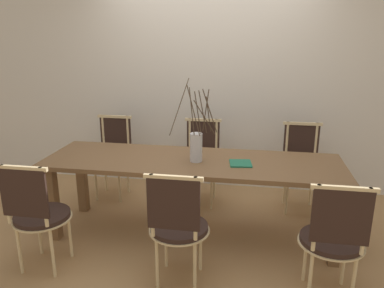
{
  "coord_description": "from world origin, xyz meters",
  "views": [
    {
      "loc": [
        0.54,
        -3.18,
        1.85
      ],
      "look_at": [
        0.0,
        0.0,
        0.9
      ],
      "focal_mm": 35.0,
      "sensor_mm": 36.0,
      "label": 1
    }
  ],
  "objects_px": {
    "chair_near_center": "(333,237)",
    "book_stack": "(241,163)",
    "vase_centerpiece": "(196,145)",
    "chair_far_center": "(301,164)",
    "dining_table": "(192,170)"
  },
  "relations": [
    {
      "from": "chair_far_center",
      "to": "dining_table",
      "type": "bearing_deg",
      "value": 35.35
    },
    {
      "from": "chair_far_center",
      "to": "vase_centerpiece",
      "type": "height_order",
      "value": "vase_centerpiece"
    },
    {
      "from": "chair_near_center",
      "to": "vase_centerpiece",
      "type": "xyz_separation_m",
      "value": [
        -1.08,
        0.72,
        0.4
      ]
    },
    {
      "from": "vase_centerpiece",
      "to": "book_stack",
      "type": "distance_m",
      "value": 0.42
    },
    {
      "from": "chair_near_center",
      "to": "vase_centerpiece",
      "type": "height_order",
      "value": "vase_centerpiece"
    },
    {
      "from": "chair_far_center",
      "to": "chair_near_center",
      "type": "bearing_deg",
      "value": 92.3
    },
    {
      "from": "chair_far_center",
      "to": "book_stack",
      "type": "height_order",
      "value": "chair_far_center"
    },
    {
      "from": "dining_table",
      "to": "book_stack",
      "type": "distance_m",
      "value": 0.46
    },
    {
      "from": "chair_far_center",
      "to": "book_stack",
      "type": "relative_size",
      "value": 4.3
    },
    {
      "from": "vase_centerpiece",
      "to": "book_stack",
      "type": "bearing_deg",
      "value": -1.79
    },
    {
      "from": "chair_near_center",
      "to": "book_stack",
      "type": "height_order",
      "value": "chair_near_center"
    },
    {
      "from": "dining_table",
      "to": "vase_centerpiece",
      "type": "height_order",
      "value": "vase_centerpiece"
    },
    {
      "from": "chair_far_center",
      "to": "book_stack",
      "type": "distance_m",
      "value": 1.04
    },
    {
      "from": "chair_near_center",
      "to": "vase_centerpiece",
      "type": "relative_size",
      "value": 1.31
    },
    {
      "from": "dining_table",
      "to": "book_stack",
      "type": "relative_size",
      "value": 12.35
    }
  ]
}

